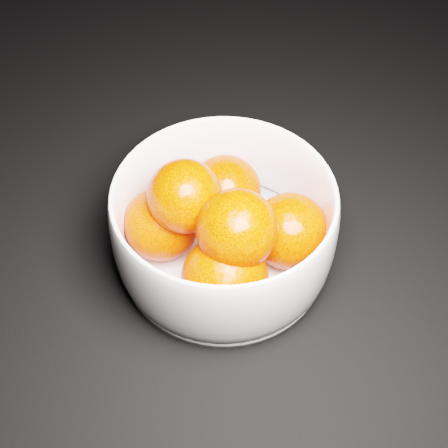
% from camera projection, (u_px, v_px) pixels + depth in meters
% --- Properties ---
extents(bowl, '(0.22, 0.22, 0.11)m').
position_uv_depth(bowl, '(224.00, 228.00, 0.60)').
color(bowl, silver).
rests_on(bowl, ground).
extents(orange_pile, '(0.19, 0.17, 0.12)m').
position_uv_depth(orange_pile, '(222.00, 228.00, 0.59)').
color(orange_pile, '#F43003').
rests_on(orange_pile, bowl).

